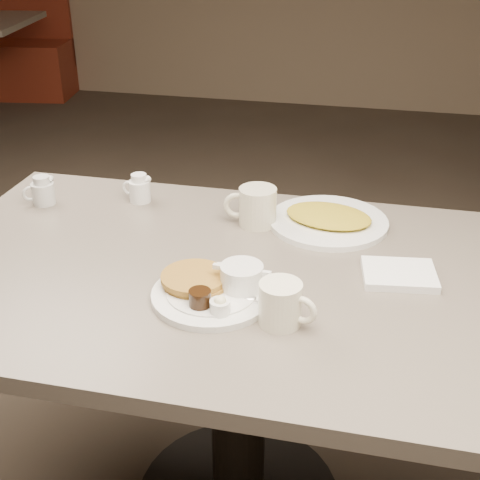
% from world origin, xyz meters
% --- Properties ---
extents(diner_table, '(1.50, 0.90, 0.75)m').
position_xyz_m(diner_table, '(0.00, 0.00, 0.58)').
color(diner_table, slate).
rests_on(diner_table, ground).
extents(main_plate, '(0.32, 0.27, 0.07)m').
position_xyz_m(main_plate, '(-0.02, -0.11, 0.77)').
color(main_plate, white).
rests_on(main_plate, diner_table).
extents(coffee_mug_near, '(0.13, 0.11, 0.09)m').
position_xyz_m(coffee_mug_near, '(0.13, -0.18, 0.80)').
color(coffee_mug_near, white).
rests_on(coffee_mug_near, diner_table).
extents(napkin, '(0.18, 0.15, 0.02)m').
position_xyz_m(napkin, '(0.36, 0.05, 0.76)').
color(napkin, white).
rests_on(napkin, diner_table).
extents(coffee_mug_far, '(0.14, 0.11, 0.10)m').
position_xyz_m(coffee_mug_far, '(-0.01, 0.25, 0.80)').
color(coffee_mug_far, beige).
rests_on(coffee_mug_far, diner_table).
extents(creamer_left, '(0.09, 0.08, 0.08)m').
position_xyz_m(creamer_left, '(-0.61, 0.24, 0.79)').
color(creamer_left, silver).
rests_on(creamer_left, diner_table).
extents(creamer_right, '(0.09, 0.08, 0.08)m').
position_xyz_m(creamer_right, '(-0.35, 0.32, 0.79)').
color(creamer_right, white).
rests_on(creamer_right, diner_table).
extents(hash_plate, '(0.37, 0.37, 0.04)m').
position_xyz_m(hash_plate, '(0.17, 0.29, 0.76)').
color(hash_plate, white).
rests_on(hash_plate, diner_table).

